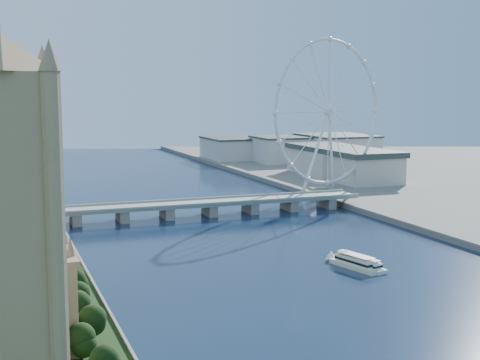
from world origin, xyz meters
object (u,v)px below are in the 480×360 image
london_eye (329,113)px  tour_boat_near (356,268)px  victoria_tower (8,204)px  tour_boat_far (364,269)px

london_eye → tour_boat_near: london_eye is taller
victoria_tower → tour_boat_near: (157.94, 87.91, -54.49)m
tour_boat_near → tour_boat_far: 4.13m
tour_boat_near → victoria_tower: bearing=-164.3°
victoria_tower → tour_boat_near: bearing=29.1°
victoria_tower → london_eye: london_eye is taller
tour_boat_far → victoria_tower: bearing=-166.7°
london_eye → victoria_tower: bearing=-130.4°
victoria_tower → tour_boat_far: victoria_tower is taller
london_eye → tour_boat_far: 244.11m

